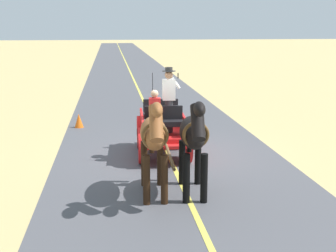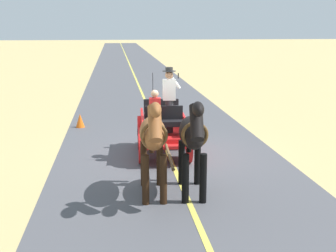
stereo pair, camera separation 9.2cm
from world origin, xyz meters
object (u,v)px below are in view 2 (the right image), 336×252
(horse_near_side, at_px, (193,136))
(horse_off_side, at_px, (153,136))
(horse_drawn_carriage, at_px, (163,127))
(traffic_cone, at_px, (80,121))

(horse_near_side, xyz_separation_m, horse_off_side, (0.83, -0.03, 0.00))
(horse_near_side, height_order, horse_off_side, same)
(horse_drawn_carriage, distance_m, horse_off_side, 3.10)
(horse_drawn_carriage, height_order, horse_off_side, horse_drawn_carriage)
(horse_drawn_carriage, bearing_deg, horse_off_side, 79.69)
(horse_near_side, xyz_separation_m, traffic_cone, (2.86, -6.85, -1.07))
(horse_drawn_carriage, xyz_separation_m, horse_near_side, (-0.29, 3.04, 0.51))
(horse_drawn_carriage, distance_m, traffic_cone, 4.63)
(horse_off_side, bearing_deg, horse_near_side, 177.65)
(horse_near_side, distance_m, traffic_cone, 7.50)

